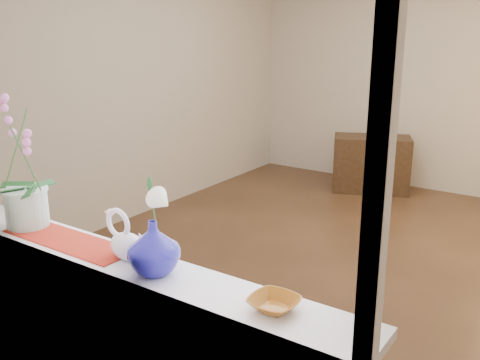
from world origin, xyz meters
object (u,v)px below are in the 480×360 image
at_px(swan, 127,236).
at_px(amber_dish, 274,304).
at_px(orchid_pot, 21,163).
at_px(side_table, 371,164).
at_px(blue_vase, 153,244).
at_px(paperweight, 153,266).

height_order(swan, amber_dish, swan).
xyz_separation_m(orchid_pot, side_table, (0.09, 4.40, -0.92)).
height_order(orchid_pot, swan, orchid_pot).
distance_m(swan, side_table, 4.49).
height_order(swan, blue_vase, blue_vase).
height_order(orchid_pot, side_table, orchid_pot).
height_order(blue_vase, paperweight, blue_vase).
relative_size(swan, side_table, 0.28).
relative_size(orchid_pot, paperweight, 8.19).
bearing_deg(paperweight, orchid_pot, 176.91).
height_order(paperweight, amber_dish, paperweight).
relative_size(amber_dish, side_table, 0.17).
distance_m(swan, paperweight, 0.21).
bearing_deg(orchid_pot, blue_vase, -1.95).
distance_m(orchid_pot, side_table, 4.50).
bearing_deg(side_table, swan, -106.08).
distance_m(blue_vase, side_table, 4.56).
relative_size(blue_vase, amber_dish, 1.70).
bearing_deg(amber_dish, paperweight, -175.66).
relative_size(blue_vase, paperweight, 3.22).
xyz_separation_m(orchid_pot, amber_dish, (1.40, -0.01, -0.30)).
xyz_separation_m(swan, paperweight, (0.19, -0.05, -0.06)).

